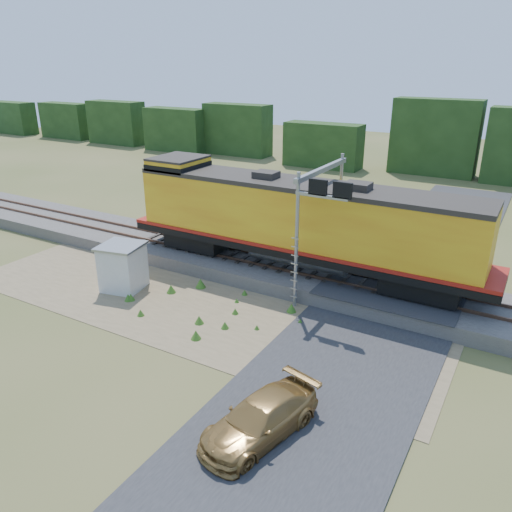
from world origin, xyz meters
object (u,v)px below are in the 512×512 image
Objects in this scene: locomotive at (294,220)px; signal_gantry at (322,199)px; shed at (123,267)px; car at (260,419)px.

signal_gantry is (1.85, -0.66, 1.60)m from locomotive.
locomotive is 9.68m from shed.
locomotive is 2.53m from signal_gantry.
shed is 11.31m from signal_gantry.
locomotive is 4.48× the size of car.
signal_gantry is at bearing 117.75° from car.
car is at bearing -75.96° from signal_gantry.
shed is at bearing -143.28° from locomotive.
car is at bearing -68.61° from locomotive.
locomotive is at bearing 24.68° from shed.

